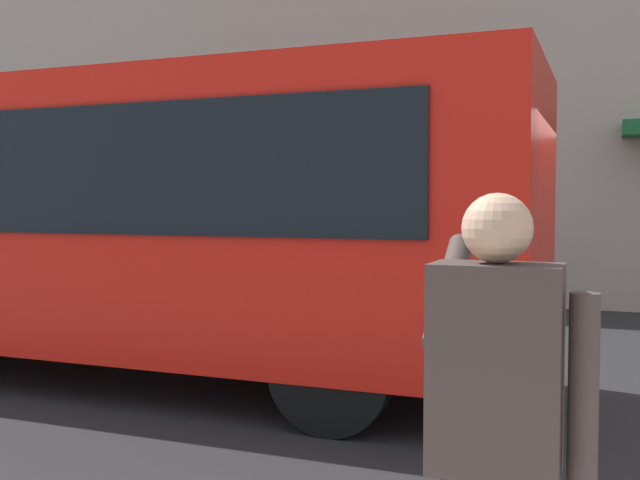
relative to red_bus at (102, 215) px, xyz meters
The scene contains 3 objects.
ground_plane 4.25m from the red_bus, behind, with size 60.00×60.00×0.00m, color #232326.
red_bus is the anchor object (origin of this frame).
pedestrian_photographer 6.27m from the red_bus, 138.91° to the left, with size 0.53×0.52×1.70m.
Camera 1 is at (-1.15, 6.83, 1.82)m, focal length 41.39 mm.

